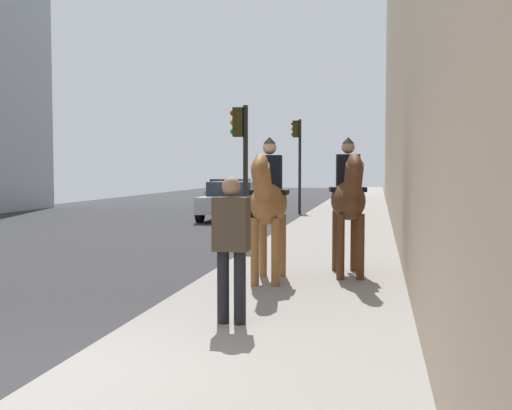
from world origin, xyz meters
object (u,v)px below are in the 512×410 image
Objects in this scene: mounted_horse_near at (268,201)px; car_mid_lane at (233,200)px; traffic_light_near_curb at (242,152)px; pedestrian_greeting at (231,240)px; car_near_lane at (232,193)px; traffic_light_far_curb at (298,151)px; mounted_horse_far at (348,198)px.

mounted_horse_near reaches higher than car_mid_lane.
traffic_light_near_curb is (5.10, 1.53, 0.92)m from mounted_horse_near.
traffic_light_near_curb is at bearing -165.33° from mounted_horse_near.
car_near_lane is at bearing 15.02° from pedestrian_greeting.
pedestrian_greeting is 19.77m from traffic_light_far_curb.
car_near_lane is at bearing -170.00° from mounted_horse_far.
traffic_light_near_curb is at bearing -179.52° from traffic_light_far_curb.
traffic_light_near_curb reaches higher than car_near_lane.
mounted_horse_far is 16.33m from traffic_light_far_curb.
traffic_light_near_curb reaches higher than pedestrian_greeting.
car_mid_lane is (13.42, 3.63, -0.65)m from mounted_horse_near.
car_near_lane is at bearing -167.40° from mounted_horse_near.
mounted_horse_far is 0.57× the size of car_near_lane.
mounted_horse_near is 1.35× the size of pedestrian_greeting.
mounted_horse_near is 20.99m from car_near_lane.
traffic_light_near_curb is 11.72m from traffic_light_far_curb.
pedestrian_greeting is at bearing -26.47° from mounted_horse_far.
traffic_light_near_curb is at bearing 14.00° from car_mid_lane.
traffic_light_near_curb is (4.31, 2.75, 0.90)m from mounted_horse_far.
pedestrian_greeting reaches higher than car_mid_lane.
car_mid_lane is at bearing 149.45° from traffic_light_far_curb.
traffic_light_far_curb is at bearing -176.49° from mounted_horse_near.
pedestrian_greeting is 0.49× the size of traffic_light_near_curb.
mounted_horse_far reaches higher than mounted_horse_near.
pedestrian_greeting is at bearing -168.73° from traffic_light_near_curb.
mounted_horse_near is 0.58× the size of traffic_light_far_curb.
traffic_light_far_curb is (3.40, -2.01, 1.92)m from car_mid_lane.
traffic_light_near_curb is (7.91, 1.58, 1.23)m from pedestrian_greeting.
traffic_light_far_curb is (19.63, 1.68, 1.58)m from pedestrian_greeting.
car_mid_lane is at bearing -167.42° from mounted_horse_far.
mounted_horse_far is 0.68× the size of traffic_light_near_curb.
pedestrian_greeting is 0.42× the size of car_near_lane.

